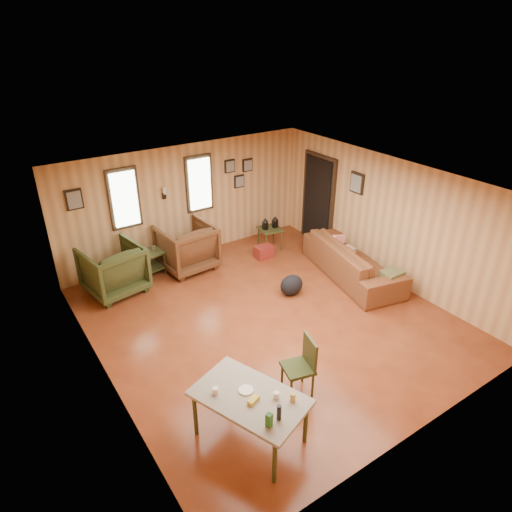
{
  "coord_description": "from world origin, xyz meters",
  "views": [
    {
      "loc": [
        -3.79,
        -5.24,
        4.59
      ],
      "look_at": [
        0.0,
        0.4,
        1.05
      ],
      "focal_mm": 32.0,
      "sensor_mm": 36.0,
      "label": 1
    }
  ],
  "objects_px": {
    "sofa": "(353,255)",
    "recliner_green": "(113,267)",
    "end_table": "(151,259)",
    "recliner_brown": "(187,245)",
    "side_table": "(270,227)",
    "dining_table": "(250,400)"
  },
  "relations": [
    {
      "from": "dining_table",
      "to": "end_table",
      "type": "bearing_deg",
      "value": 61.92
    },
    {
      "from": "side_table",
      "to": "dining_table",
      "type": "relative_size",
      "value": 0.49
    },
    {
      "from": "side_table",
      "to": "dining_table",
      "type": "height_order",
      "value": "dining_table"
    },
    {
      "from": "dining_table",
      "to": "side_table",
      "type": "bearing_deg",
      "value": 31.28
    },
    {
      "from": "side_table",
      "to": "recliner_green",
      "type": "bearing_deg",
      "value": 177.83
    },
    {
      "from": "recliner_brown",
      "to": "side_table",
      "type": "relative_size",
      "value": 1.39
    },
    {
      "from": "end_table",
      "to": "dining_table",
      "type": "bearing_deg",
      "value": -97.36
    },
    {
      "from": "sofa",
      "to": "side_table",
      "type": "xyz_separation_m",
      "value": [
        -0.64,
        1.93,
        0.04
      ]
    },
    {
      "from": "sofa",
      "to": "recliner_green",
      "type": "distance_m",
      "value": 4.59
    },
    {
      "from": "sofa",
      "to": "recliner_brown",
      "type": "bearing_deg",
      "value": 62.73
    },
    {
      "from": "sofa",
      "to": "side_table",
      "type": "distance_m",
      "value": 2.03
    },
    {
      "from": "recliner_green",
      "to": "dining_table",
      "type": "height_order",
      "value": "recliner_green"
    },
    {
      "from": "recliner_brown",
      "to": "end_table",
      "type": "relative_size",
      "value": 1.7
    },
    {
      "from": "sofa",
      "to": "recliner_brown",
      "type": "relative_size",
      "value": 2.33
    },
    {
      "from": "recliner_green",
      "to": "end_table",
      "type": "relative_size",
      "value": 1.66
    },
    {
      "from": "end_table",
      "to": "dining_table",
      "type": "height_order",
      "value": "dining_table"
    },
    {
      "from": "sofa",
      "to": "recliner_green",
      "type": "bearing_deg",
      "value": 75.86
    },
    {
      "from": "recliner_green",
      "to": "dining_table",
      "type": "xyz_separation_m",
      "value": [
        0.23,
        -4.28,
        0.11
      ]
    },
    {
      "from": "recliner_brown",
      "to": "recliner_green",
      "type": "relative_size",
      "value": 1.02
    },
    {
      "from": "end_table",
      "to": "sofa",
      "type": "bearing_deg",
      "value": -34.76
    },
    {
      "from": "recliner_brown",
      "to": "side_table",
      "type": "bearing_deg",
      "value": 170.08
    },
    {
      "from": "sofa",
      "to": "recliner_green",
      "type": "height_order",
      "value": "recliner_green"
    }
  ]
}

